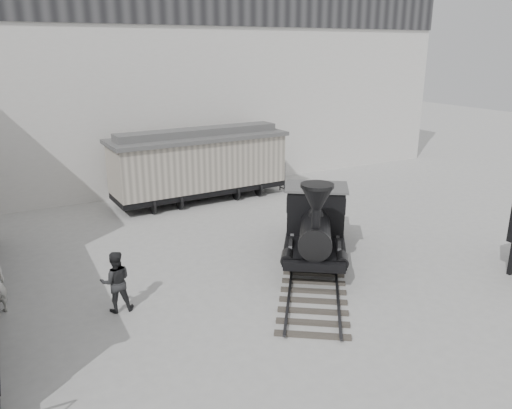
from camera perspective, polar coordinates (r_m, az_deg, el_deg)
ground at (r=14.26m, az=9.14°, el=-12.07°), size 90.00×90.00×0.00m
north_wall at (r=25.94m, az=-11.15°, el=14.01°), size 34.00×2.51×11.00m
locomotive at (r=17.06m, az=6.77°, el=-2.57°), size 6.73×8.46×3.16m
boxcar at (r=23.68m, az=-6.48°, el=4.73°), size 8.50×2.98×3.44m
visitor_b at (r=14.31m, az=-15.72°, el=-8.48°), size 0.95×0.79×1.75m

